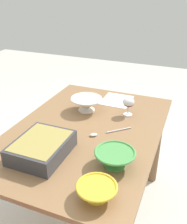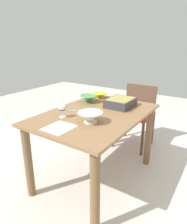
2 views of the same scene
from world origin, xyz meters
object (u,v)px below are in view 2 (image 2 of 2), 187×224
at_px(napkin, 59,128).
at_px(serving_spoon, 87,110).
at_px(chair, 136,112).
at_px(serving_bowl, 89,98).
at_px(wine_glass, 62,108).
at_px(mixing_bowl, 91,117).
at_px(casserole_dish, 121,102).
at_px(small_bowl, 100,95).
at_px(dining_table, 96,127).

bearing_deg(napkin, serving_spoon, 7.93).
relative_size(chair, napkin, 3.50).
xyz_separation_m(chair, serving_bowl, (-0.72, 0.30, 0.31)).
distance_m(wine_glass, mixing_bowl, 0.29).
relative_size(casserole_dish, napkin, 1.31).
bearing_deg(serving_bowl, mixing_bowl, -143.82).
relative_size(small_bowl, napkin, 0.73).
relative_size(wine_glass, serving_spoon, 0.60).
relative_size(serving_bowl, napkin, 0.84).
distance_m(wine_glass, serving_spoon, 0.31).
xyz_separation_m(wine_glass, small_bowl, (0.77, 0.07, -0.05)).
xyz_separation_m(mixing_bowl, serving_spoon, (0.25, 0.21, -0.05)).
distance_m(wine_glass, serving_bowl, 0.55).
height_order(chair, serving_bowl, chair).
xyz_separation_m(mixing_bowl, serving_bowl, (0.50, 0.36, -0.01)).
relative_size(chair, small_bowl, 4.80).
relative_size(mixing_bowl, napkin, 0.91).
xyz_separation_m(chair, napkin, (-1.46, 0.08, 0.27)).
bearing_deg(serving_bowl, small_bowl, -1.20).
xyz_separation_m(casserole_dish, serving_bowl, (-0.06, 0.37, -0.00)).
height_order(mixing_bowl, small_bowl, mixing_bowl).
relative_size(chair, casserole_dish, 2.67).
bearing_deg(serving_bowl, wine_glass, -171.61).
xyz_separation_m(wine_glass, mixing_bowl, (0.04, -0.29, -0.03)).
height_order(small_bowl, serving_bowl, serving_bowl).
xyz_separation_m(small_bowl, napkin, (-0.97, -0.22, -0.04)).
xyz_separation_m(wine_glass, serving_spoon, (0.29, -0.07, -0.08)).
height_order(chair, wine_glass, wine_glass).
bearing_deg(wine_glass, serving_spoon, -14.01).
distance_m(dining_table, chair, 1.00).
xyz_separation_m(dining_table, serving_spoon, (0.02, 0.11, 0.15)).
bearing_deg(napkin, casserole_dish, -10.99).
xyz_separation_m(dining_table, napkin, (-0.47, 0.05, 0.15)).
height_order(wine_glass, napkin, wine_glass).
height_order(casserole_dish, mixing_bowl, mixing_bowl).
relative_size(dining_table, serving_bowl, 6.31).
relative_size(chair, serving_bowl, 4.15).
distance_m(chair, serving_bowl, 0.84).
relative_size(wine_glass, serving_bowl, 0.63).
xyz_separation_m(chair, serving_spoon, (-0.97, 0.15, 0.27)).
relative_size(dining_table, serving_spoon, 6.08).
bearing_deg(small_bowl, serving_bowl, 178.80).
bearing_deg(small_bowl, wine_glass, -174.42).
relative_size(dining_table, wine_glass, 10.07).
relative_size(small_bowl, serving_bowl, 0.86).
bearing_deg(serving_spoon, napkin, -172.07).
relative_size(small_bowl, serving_spoon, 0.83).
bearing_deg(casserole_dish, chair, 6.38).
bearing_deg(dining_table, chair, -1.91).
distance_m(mixing_bowl, small_bowl, 0.81).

